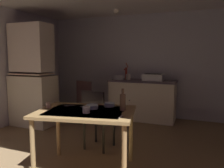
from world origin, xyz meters
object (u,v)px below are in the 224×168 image
(hutch_cabinet, at_px, (33,79))
(chair_by_counter, at_px, (87,100))
(serving_bowl_wide, at_px, (92,107))
(teacup_cream, at_px, (86,110))
(mixing_bowl_counter, at_px, (118,78))
(dining_table, at_px, (86,118))
(glass_bottle, at_px, (123,102))
(hand_pump, at_px, (126,72))
(sink_basin, at_px, (153,77))
(chair_far_side, at_px, (97,118))

(hutch_cabinet, relative_size, chair_by_counter, 2.30)
(serving_bowl_wide, relative_size, teacup_cream, 1.72)
(mixing_bowl_counter, bearing_deg, teacup_cream, -77.94)
(dining_table, xyz_separation_m, glass_bottle, (0.42, 0.18, 0.21))
(hand_pump, xyz_separation_m, glass_bottle, (0.75, -2.42, -0.18))
(sink_basin, bearing_deg, chair_by_counter, -155.99)
(mixing_bowl_counter, xyz_separation_m, chair_by_counter, (-0.54, -0.55, -0.46))
(dining_table, distance_m, serving_bowl_wide, 0.17)
(dining_table, distance_m, chair_by_counter, 2.21)
(hutch_cabinet, xyz_separation_m, dining_table, (1.93, -1.28, -0.30))
(chair_by_counter, bearing_deg, serving_bowl_wide, -59.99)
(dining_table, bearing_deg, hutch_cabinet, 146.38)
(dining_table, xyz_separation_m, chair_far_side, (-0.15, 0.64, -0.18))
(serving_bowl_wide, xyz_separation_m, teacup_cream, (0.04, -0.22, 0.01))
(sink_basin, xyz_separation_m, chair_by_counter, (-1.35, -0.60, -0.49))
(hand_pump, xyz_separation_m, chair_far_side, (0.18, -1.96, -0.57))
(hand_pump, bearing_deg, mixing_bowl_counter, -148.89)
(hand_pump, relative_size, mixing_bowl_counter, 1.63)
(sink_basin, xyz_separation_m, serving_bowl_wide, (-0.29, -2.43, -0.17))
(chair_by_counter, bearing_deg, dining_table, -62.28)
(hand_pump, bearing_deg, dining_table, -82.76)
(hand_pump, distance_m, chair_far_side, 2.05)
(hand_pump, bearing_deg, sink_basin, -3.98)
(chair_far_side, height_order, teacup_cream, chair_far_side)
(chair_by_counter, bearing_deg, sink_basin, 24.01)
(hand_pump, xyz_separation_m, serving_bowl_wide, (0.36, -2.48, -0.27))
(dining_table, height_order, glass_bottle, glass_bottle)
(chair_by_counter, height_order, serving_bowl_wide, chair_by_counter)
(sink_basin, bearing_deg, hutch_cabinet, -150.62)
(chair_far_side, bearing_deg, serving_bowl_wide, -70.33)
(sink_basin, height_order, chair_by_counter, sink_basin)
(chair_by_counter, distance_m, glass_bottle, 2.32)
(sink_basin, relative_size, glass_bottle, 1.63)
(hutch_cabinet, height_order, sink_basin, hutch_cabinet)
(chair_far_side, bearing_deg, chair_by_counter, 123.62)
(teacup_cream, bearing_deg, hutch_cabinet, 145.19)
(hutch_cabinet, bearing_deg, glass_bottle, -25.14)
(dining_table, distance_m, chair_far_side, 0.68)
(sink_basin, distance_m, hand_pump, 0.66)
(teacup_cream, relative_size, glass_bottle, 0.32)
(hutch_cabinet, distance_m, serving_bowl_wide, 2.29)
(hutch_cabinet, relative_size, serving_bowl_wide, 13.87)
(dining_table, xyz_separation_m, chair_by_counter, (-1.03, 1.95, -0.20))
(sink_basin, height_order, glass_bottle, sink_basin)
(glass_bottle, bearing_deg, teacup_cream, -141.03)
(hutch_cabinet, bearing_deg, chair_far_side, -19.95)
(chair_far_side, relative_size, glass_bottle, 3.44)
(dining_table, bearing_deg, mixing_bowl_counter, 101.04)
(teacup_cream, bearing_deg, sink_basin, 84.61)
(mixing_bowl_counter, height_order, serving_bowl_wide, mixing_bowl_counter)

